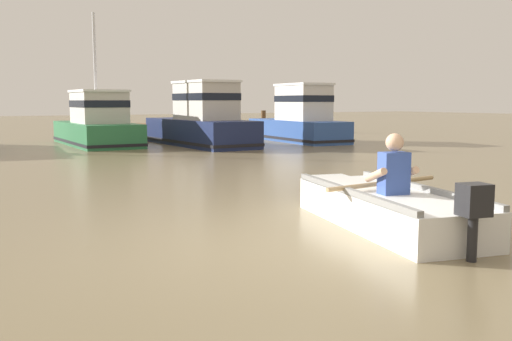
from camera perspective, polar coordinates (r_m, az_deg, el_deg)
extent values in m
plane|color=#7A6B4C|center=(6.32, 4.37, -7.53)|extent=(120.00, 120.00, 0.00)
cube|color=brown|center=(26.80, -3.31, 4.68)|extent=(11.24, 1.50, 0.16)
cylinder|color=brown|center=(24.23, -13.68, 4.23)|extent=(0.24, 0.24, 1.01)
cylinder|color=brown|center=(25.08, -7.94, 4.49)|extent=(0.24, 0.24, 1.04)
cylinder|color=brown|center=(26.17, -2.62, 4.77)|extent=(0.24, 0.24, 1.16)
cylinder|color=brown|center=(28.66, 0.74, 4.92)|extent=(0.24, 0.24, 1.11)
cylinder|color=brown|center=(28.94, 6.63, 4.90)|extent=(0.24, 0.24, 1.12)
cube|color=white|center=(7.39, 12.92, -3.82)|extent=(1.76, 3.27, 0.44)
cube|color=white|center=(8.90, 7.33, -1.88)|extent=(0.68, 0.52, 0.42)
cube|color=gray|center=(7.10, 9.41, -2.12)|extent=(0.75, 2.98, 0.08)
cube|color=gray|center=(7.61, 16.29, -1.70)|extent=(0.75, 2.98, 0.08)
cube|color=white|center=(7.27, 13.35, -2.57)|extent=(1.05, 0.50, 0.06)
cylinder|color=black|center=(6.04, 20.83, -6.03)|extent=(0.12, 0.12, 0.54)
cube|color=black|center=(5.97, 20.98, -2.75)|extent=(0.33, 0.30, 0.32)
cube|color=#334C99|center=(7.19, 13.62, -0.27)|extent=(0.38, 0.29, 0.52)
sphere|color=tan|center=(7.15, 13.71, 2.76)|extent=(0.22, 0.22, 0.22)
cylinder|color=tan|center=(7.12, 11.89, -0.45)|extent=(0.18, 0.43, 0.23)
cylinder|color=tan|center=(7.35, 14.89, -0.31)|extent=(0.18, 0.43, 0.23)
cylinder|color=tan|center=(7.71, 12.63, -1.25)|extent=(2.00, 0.24, 0.06)
cube|color=#287042|center=(21.44, -15.68, 3.56)|extent=(1.97, 5.36, 0.81)
cube|color=black|center=(21.46, -15.65, 2.87)|extent=(2.01, 5.40, 0.10)
cube|color=beige|center=(20.95, -15.43, 6.08)|extent=(1.53, 2.25, 1.08)
cube|color=black|center=(20.94, -15.44, 6.45)|extent=(1.56, 2.28, 0.24)
cube|color=white|center=(20.95, -15.48, 7.67)|extent=(1.61, 2.36, 0.08)
cylinder|color=silver|center=(21.31, -15.80, 9.83)|extent=(0.10, 0.10, 3.87)
cube|color=#19234C|center=(20.61, -5.67, 3.83)|extent=(2.04, 5.75, 0.93)
cube|color=black|center=(20.63, -5.66, 3.00)|extent=(2.08, 5.79, 0.10)
cube|color=beige|center=(20.13, -5.06, 6.89)|extent=(1.52, 2.44, 1.28)
cube|color=black|center=(20.13, -5.06, 7.35)|extent=(1.55, 2.47, 0.24)
cube|color=white|center=(20.14, -5.08, 8.82)|extent=(1.60, 2.56, 0.08)
cube|color=#2D519E|center=(22.71, 4.09, 4.01)|extent=(2.08, 5.46, 0.83)
cube|color=black|center=(22.73, 4.09, 3.33)|extent=(2.12, 5.50, 0.10)
cube|color=silver|center=(22.27, 4.74, 6.74)|extent=(1.48, 2.34, 1.34)
cube|color=black|center=(22.27, 4.74, 7.17)|extent=(1.51, 2.37, 0.24)
cube|color=white|center=(22.28, 4.76, 8.57)|extent=(1.55, 2.46, 0.08)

